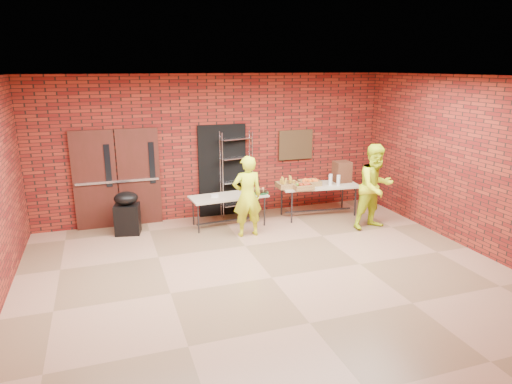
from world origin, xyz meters
The scene contains 19 objects.
room centered at (0.00, 0.00, 1.60)m, with size 8.08×7.08×3.28m.
double_doors centered at (-2.20, 3.44, 1.05)m, with size 1.78×0.12×2.10m.
dark_doorway centered at (0.10, 3.46, 1.05)m, with size 1.10×0.06×2.10m, color black.
bronze_plaque centered at (1.90, 3.45, 1.55)m, with size 0.85×0.04×0.70m, color #3E2B19.
wire_rack centered at (0.39, 3.32, 0.98)m, with size 0.72×0.24×1.95m, color #B1B1B8, non-canonical shape.
table_left centered at (0.03, 2.70, 0.61)m, with size 1.68×0.81×0.67m.
table_right centered at (2.17, 2.70, 0.67)m, with size 1.86×0.95×0.73m.
basket_bananas centered at (1.40, 2.70, 0.80)m, with size 0.47×0.37×0.15m.
basket_oranges centered at (1.94, 2.72, 0.80)m, with size 0.46×0.36×0.14m.
basket_apples centered at (1.66, 2.49, 0.79)m, with size 0.44×0.34×0.14m.
muffin_tray centered at (0.72, 2.70, 0.72)m, with size 0.42×0.42×0.10m.
napkin_box centered at (-0.28, 2.70, 0.70)m, with size 0.16×0.11×0.05m, color silver.
coffee_dispenser centered at (2.79, 2.77, 0.98)m, with size 0.37×0.33×0.48m, color brown.
cup_stack_front centered at (2.39, 2.58, 0.85)m, with size 0.08×0.08×0.24m, color silver.
cup_stack_mid centered at (2.55, 2.49, 0.86)m, with size 0.08×0.08×0.24m, color silver.
cup_stack_back centered at (2.46, 2.68, 0.85)m, with size 0.08×0.08×0.23m, color silver.
covered_grill centered at (-2.08, 2.89, 0.45)m, with size 0.56×0.50×0.89m.
volunteer_woman centered at (0.22, 1.99, 0.83)m, with size 0.60×0.40×1.66m, color #CDE719.
volunteer_man centered at (2.91, 1.56, 0.90)m, with size 0.88×0.69×1.81m, color #CDE719.
Camera 1 is at (-2.45, -6.38, 3.35)m, focal length 32.00 mm.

